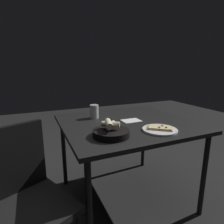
{
  "coord_description": "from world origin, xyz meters",
  "views": [
    {
      "loc": [
        0.73,
        1.36,
        1.2
      ],
      "look_at": [
        0.09,
        -0.09,
        0.82
      ],
      "focal_mm": 30.01,
      "sensor_mm": 36.0,
      "label": 1
    }
  ],
  "objects_px": {
    "pizza_plate": "(160,129)",
    "beer_glass": "(94,112)",
    "dining_table": "(126,128)",
    "chair_near": "(22,192)",
    "bread_basket": "(111,132)"
  },
  "relations": [
    {
      "from": "bread_basket",
      "to": "beer_glass",
      "type": "xyz_separation_m",
      "value": [
        -0.05,
        -0.48,
        0.02
      ]
    },
    {
      "from": "bread_basket",
      "to": "chair_near",
      "type": "xyz_separation_m",
      "value": [
        0.57,
        0.02,
        -0.28
      ]
    },
    {
      "from": "dining_table",
      "to": "bread_basket",
      "type": "bearing_deg",
      "value": 45.75
    },
    {
      "from": "pizza_plate",
      "to": "chair_near",
      "type": "distance_m",
      "value": 0.98
    },
    {
      "from": "pizza_plate",
      "to": "beer_glass",
      "type": "height_order",
      "value": "beer_glass"
    },
    {
      "from": "bread_basket",
      "to": "chair_near",
      "type": "bearing_deg",
      "value": 1.9
    },
    {
      "from": "pizza_plate",
      "to": "chair_near",
      "type": "bearing_deg",
      "value": -1.36
    },
    {
      "from": "dining_table",
      "to": "pizza_plate",
      "type": "distance_m",
      "value": 0.34
    },
    {
      "from": "pizza_plate",
      "to": "chair_near",
      "type": "xyz_separation_m",
      "value": [
        0.94,
        -0.02,
        -0.26
      ]
    },
    {
      "from": "bread_basket",
      "to": "chair_near",
      "type": "distance_m",
      "value": 0.64
    },
    {
      "from": "chair_near",
      "to": "beer_glass",
      "type": "bearing_deg",
      "value": -140.71
    },
    {
      "from": "beer_glass",
      "to": "chair_near",
      "type": "relative_size",
      "value": 0.14
    },
    {
      "from": "beer_glass",
      "to": "chair_near",
      "type": "xyz_separation_m",
      "value": [
        0.61,
        0.5,
        -0.3
      ]
    },
    {
      "from": "bread_basket",
      "to": "dining_table",
      "type": "bearing_deg",
      "value": -134.25
    },
    {
      "from": "dining_table",
      "to": "chair_near",
      "type": "relative_size",
      "value": 1.23
    }
  ]
}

